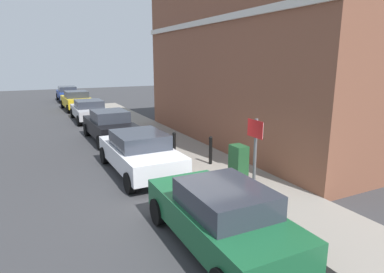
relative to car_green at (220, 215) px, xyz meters
The scene contains 13 objects.
ground 2.73m from the car_green, 78.91° to the left, with size 80.00×80.00×0.00m, color #38383A.
sidewalk 8.96m from the car_green, 73.69° to the left, with size 2.39×30.00×0.15m, color gray.
corner_building 10.76m from the car_green, 44.68° to the left, with size 7.13×13.13×8.61m.
car_green is the anchor object (origin of this frame).
car_white 5.31m from the car_green, 89.91° to the left, with size 2.00×4.34×1.44m.
car_black 10.50m from the car_green, 89.02° to the left, with size 1.93×4.20×1.50m.
car_silver 16.51m from the car_green, 89.07° to the left, with size 1.98×4.29×1.34m.
car_yellow 21.78m from the car_green, 89.41° to the left, with size 2.04×4.28×1.49m.
car_blue 28.07m from the car_green, 89.42° to the left, with size 1.85×4.16×1.41m.
utility_cabinet 3.63m from the car_green, 49.48° to the left, with size 0.46×0.61×1.15m.
bollard_near_cabinet 5.26m from the car_green, 62.13° to the left, with size 0.14×0.14×1.04m.
bollard_far_kerb 6.08m from the car_green, 75.09° to the left, with size 0.14×0.14×1.04m.
street_sign 2.20m from the car_green, 33.29° to the left, with size 0.08×0.60×2.30m.
Camera 1 is at (-3.84, -7.85, 3.86)m, focal length 30.78 mm.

